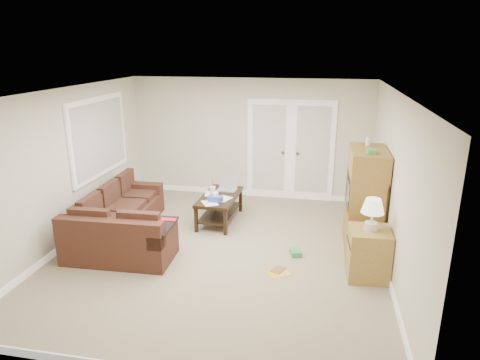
% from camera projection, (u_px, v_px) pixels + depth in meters
% --- Properties ---
extents(floor, '(5.50, 5.50, 0.00)m').
position_uv_depth(floor, '(221.00, 251.00, 6.77)').
color(floor, gray).
rests_on(floor, ground).
extents(ceiling, '(5.00, 5.50, 0.02)m').
position_uv_depth(ceiling, '(218.00, 91.00, 6.02)').
color(ceiling, white).
rests_on(ceiling, wall_back).
extents(wall_left, '(0.02, 5.50, 2.50)m').
position_uv_depth(wall_left, '(68.00, 167.00, 6.85)').
color(wall_left, beige).
rests_on(wall_left, floor).
extents(wall_right, '(0.02, 5.50, 2.50)m').
position_uv_depth(wall_right, '(394.00, 186.00, 5.94)').
color(wall_right, beige).
rests_on(wall_right, floor).
extents(wall_back, '(5.00, 0.02, 2.50)m').
position_uv_depth(wall_back, '(250.00, 139.00, 8.97)').
color(wall_back, beige).
rests_on(wall_back, floor).
extents(wall_front, '(5.00, 0.02, 2.50)m').
position_uv_depth(wall_front, '(147.00, 263.00, 3.82)').
color(wall_front, beige).
rests_on(wall_front, floor).
extents(baseboards, '(5.00, 5.50, 0.10)m').
position_uv_depth(baseboards, '(221.00, 248.00, 6.76)').
color(baseboards, white).
rests_on(baseboards, floor).
extents(french_doors, '(1.80, 0.05, 2.13)m').
position_uv_depth(french_doors, '(290.00, 151.00, 8.85)').
color(french_doors, white).
rests_on(french_doors, floor).
extents(window_left, '(0.05, 1.92, 1.42)m').
position_uv_depth(window_left, '(99.00, 137.00, 7.69)').
color(window_left, white).
rests_on(window_left, wall_left).
extents(sectional_sofa, '(1.72, 2.48, 0.76)m').
position_uv_depth(sectional_sofa, '(121.00, 225.00, 7.04)').
color(sectional_sofa, '#48271B').
rests_on(sectional_sofa, floor).
extents(coffee_table, '(0.66, 1.26, 0.84)m').
position_uv_depth(coffee_table, '(220.00, 207.00, 7.89)').
color(coffee_table, black).
rests_on(coffee_table, floor).
extents(tv_armoire, '(0.56, 1.01, 1.72)m').
position_uv_depth(tv_armoire, '(365.00, 198.00, 6.74)').
color(tv_armoire, olive).
rests_on(tv_armoire, floor).
extents(side_cabinet, '(0.58, 0.58, 1.17)m').
position_uv_depth(side_cabinet, '(369.00, 250.00, 5.91)').
color(side_cabinet, olive).
rests_on(side_cabinet, floor).
extents(space_heater, '(0.14, 0.12, 0.31)m').
position_uv_depth(space_heater, '(352.00, 202.00, 8.49)').
color(space_heater, white).
rests_on(space_heater, floor).
extents(floor_magazine, '(0.38, 0.36, 0.01)m').
position_uv_depth(floor_magazine, '(278.00, 273.00, 6.11)').
color(floor_magazine, gold).
rests_on(floor_magazine, floor).
extents(floor_greenbox, '(0.21, 0.24, 0.08)m').
position_uv_depth(floor_greenbox, '(295.00, 253.00, 6.64)').
color(floor_greenbox, '#3E8949').
rests_on(floor_greenbox, floor).
extents(floor_book, '(0.23, 0.25, 0.02)m').
position_uv_depth(floor_book, '(274.00, 268.00, 6.24)').
color(floor_book, brown).
rests_on(floor_book, floor).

